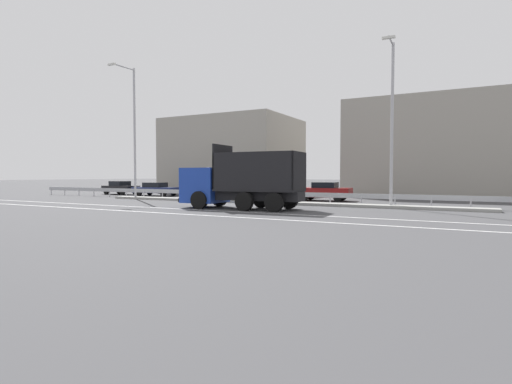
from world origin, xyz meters
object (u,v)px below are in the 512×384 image
at_px(street_lamp_1, 392,118).
at_px(parked_car_4, 324,191).
at_px(median_road_sign, 208,183).
at_px(parked_car_1, 156,189).
at_px(street_lamp_0, 133,127).
at_px(parked_car_2, 208,189).
at_px(dump_truck, 229,187).
at_px(parked_car_3, 263,191).
at_px(parked_car_0, 121,188).

relative_size(street_lamp_1, parked_car_4, 2.30).
height_order(median_road_sign, parked_car_4, median_road_sign).
bearing_deg(parked_car_1, street_lamp_0, 18.27).
distance_m(street_lamp_1, parked_car_2, 17.70).
distance_m(dump_truck, parked_car_4, 9.83).
distance_m(street_lamp_1, parked_car_4, 8.80).
height_order(street_lamp_0, parked_car_3, street_lamp_0).
distance_m(parked_car_0, parked_car_3, 16.69).
xyz_separation_m(street_lamp_0, parked_car_1, (-2.00, 4.88, -5.23)).
distance_m(street_lamp_0, parked_car_4, 16.33).
distance_m(parked_car_0, parked_car_1, 5.04).
relative_size(parked_car_2, parked_car_3, 0.96).
height_order(median_road_sign, parked_car_0, median_road_sign).
xyz_separation_m(dump_truck, median_road_sign, (-4.67, 4.56, 0.06)).
relative_size(street_lamp_1, parked_car_3, 2.36).
height_order(dump_truck, parked_car_4, dump_truck).
xyz_separation_m(dump_truck, parked_car_1, (-13.82, 9.08, -0.63)).
distance_m(street_lamp_0, street_lamp_1, 20.33).
relative_size(dump_truck, parked_car_1, 1.59).
height_order(dump_truck, parked_car_3, dump_truck).
bearing_deg(street_lamp_1, parked_car_4, 139.85).
relative_size(dump_truck, street_lamp_0, 0.69).
height_order(dump_truck, parked_car_1, dump_truck).
bearing_deg(parked_car_1, parked_car_4, 87.16).
bearing_deg(parked_car_0, median_road_sign, 73.31).
bearing_deg(parked_car_3, dump_truck, -166.38).
distance_m(street_lamp_1, parked_car_1, 23.24).
bearing_deg(parked_car_3, parked_car_2, 84.96).
distance_m(dump_truck, parked_car_0, 21.07).
bearing_deg(dump_truck, median_road_sign, 42.68).
bearing_deg(parked_car_1, street_lamp_1, 74.60).
xyz_separation_m(median_road_sign, parked_car_4, (7.43, 4.86, -0.62)).
xyz_separation_m(dump_truck, street_lamp_1, (8.49, 4.58, 4.05)).
bearing_deg(parked_car_3, street_lamp_1, -111.79).
height_order(street_lamp_1, parked_car_0, street_lamp_1).
relative_size(parked_car_0, parked_car_3, 0.94).
distance_m(dump_truck, parked_car_3, 9.09).
bearing_deg(parked_car_3, parked_car_4, -83.08).
bearing_deg(parked_car_2, parked_car_3, 85.30).
relative_size(parked_car_0, parked_car_4, 0.91).
distance_m(dump_truck, median_road_sign, 6.52).
xyz_separation_m(street_lamp_0, parked_car_2, (3.90, 5.09, -5.17)).
xyz_separation_m(dump_truck, parked_car_2, (-7.93, 9.29, -0.57)).
height_order(street_lamp_1, parked_car_4, street_lamp_1).
distance_m(street_lamp_0, parked_car_3, 11.90).
bearing_deg(parked_car_2, parked_car_4, 90.82).
height_order(street_lamp_0, parked_car_4, street_lamp_0).
distance_m(median_road_sign, parked_car_4, 8.90).
distance_m(street_lamp_1, parked_car_0, 28.15).
bearing_deg(median_road_sign, dump_truck, -44.28).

